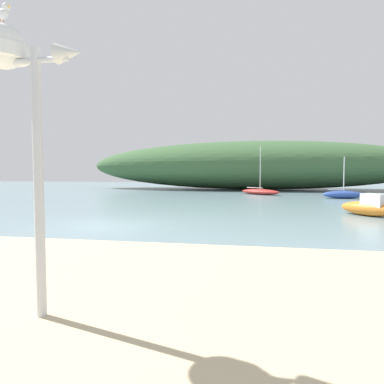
% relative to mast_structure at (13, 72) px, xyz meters
% --- Properties ---
extents(ground_plane, '(120.00, 120.00, 0.00)m').
position_rel_mast_structure_xyz_m(ground_plane, '(-2.51, 8.03, -3.24)').
color(ground_plane, gray).
extents(distant_hill, '(41.68, 11.61, 5.93)m').
position_rel_mast_structure_xyz_m(distant_hill, '(3.14, 37.98, -0.28)').
color(distant_hill, '#3D6038').
rests_on(distant_hill, ground).
extents(mast_structure, '(1.33, 0.59, 3.63)m').
position_rel_mast_structure_xyz_m(mast_structure, '(0.00, 0.00, 0.00)').
color(mast_structure, silver).
rests_on(mast_structure, beach_sand).
extents(seagull_on_radar, '(0.31, 0.18, 0.22)m').
position_rel_mast_structure_xyz_m(seagull_on_radar, '(-0.12, -0.01, 0.71)').
color(seagull_on_radar, orange).
rests_on(seagull_on_radar, mast_structure).
extents(motorboat_far_right, '(2.47, 2.76, 1.05)m').
position_rel_mast_structure_xyz_m(motorboat_far_right, '(8.29, 12.97, -2.82)').
color(motorboat_far_right, orange).
rests_on(motorboat_far_right, ground).
extents(sailboat_centre_water, '(4.09, 3.60, 4.55)m').
position_rel_mast_structure_xyz_m(sailboat_centre_water, '(3.58, 28.01, -2.96)').
color(sailboat_centre_water, '#B72D28').
rests_on(sailboat_centre_water, ground).
extents(sailboat_west_reach, '(3.14, 1.09, 3.30)m').
position_rel_mast_structure_xyz_m(sailboat_west_reach, '(9.96, 24.17, -2.92)').
color(sailboat_west_reach, '#2D4C9E').
rests_on(sailboat_west_reach, ground).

